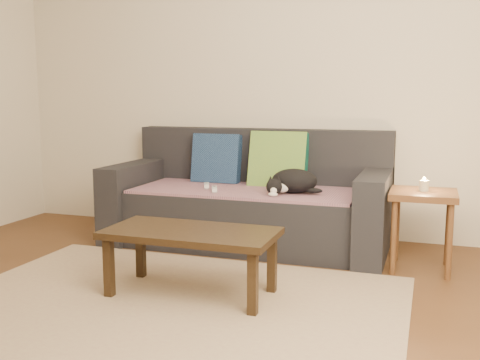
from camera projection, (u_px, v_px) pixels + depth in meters
The scene contains 13 objects.
ground at pixel (156, 317), 2.91m from camera, with size 4.50×4.50×0.00m, color brown.
back_wall at pixel (266, 75), 4.59m from camera, with size 4.50×0.04×2.60m, color beige.
sofa at pixel (249, 204), 4.33m from camera, with size 2.10×0.94×0.87m.
throw_blanket at pixel (246, 190), 4.23m from camera, with size 1.66×0.74×0.02m, color #3C2546.
cushion_navy at pixel (217, 159), 4.55m from camera, with size 0.39×0.10×0.39m, color #0F2141.
cushion_green at pixel (278, 161), 4.38m from camera, with size 0.45×0.11×0.45m, color #0C5143.
cat at pixel (293, 182), 4.03m from camera, with size 0.41×0.38×0.18m.
wii_remote_a at pixel (207, 186), 4.29m from camera, with size 0.15×0.04×0.03m, color white.
wii_remote_b at pixel (214, 189), 4.12m from camera, with size 0.15×0.04×0.03m, color white.
side_table at pixel (423, 205), 3.64m from camera, with size 0.42×0.42×0.52m.
candle at pixel (424, 185), 3.62m from camera, with size 0.06×0.06×0.09m.
rug at pixel (169, 305), 3.05m from camera, with size 2.50×1.80×0.01m, color tan.
coffee_table at pixel (191, 238), 3.17m from camera, with size 0.97×0.48×0.39m.
Camera 1 is at (1.31, -2.48, 1.13)m, focal length 42.00 mm.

